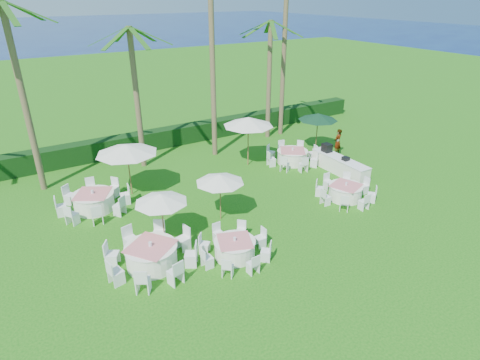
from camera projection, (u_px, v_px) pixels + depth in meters
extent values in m
plane|color=#145B0F|center=(250.00, 232.00, 17.44)|extent=(120.00, 120.00, 0.00)
cube|color=black|center=(151.00, 140.00, 26.42)|extent=(34.00, 1.00, 1.20)
plane|color=#081055|center=(18.00, 35.00, 95.94)|extent=(260.00, 260.00, 0.00)
cylinder|color=white|center=(152.00, 256.00, 15.16)|extent=(1.91, 1.91, 0.83)
cylinder|color=white|center=(151.00, 247.00, 14.98)|extent=(1.99, 1.99, 0.03)
cube|color=#DD7577|center=(150.00, 246.00, 14.97)|extent=(2.15, 2.15, 0.01)
cylinder|color=silver|center=(150.00, 244.00, 14.93)|extent=(0.13, 0.13, 0.18)
cube|color=white|center=(183.00, 239.00, 16.08)|extent=(0.56, 0.56, 0.99)
cube|color=white|center=(159.00, 233.00, 16.48)|extent=(0.64, 0.64, 0.99)
cube|color=white|center=(131.00, 238.00, 16.08)|extent=(0.56, 0.56, 0.99)
cube|color=white|center=(112.00, 254.00, 15.13)|extent=(0.64, 0.64, 0.99)
cube|color=white|center=(116.00, 272.00, 14.17)|extent=(0.56, 0.56, 0.99)
cube|color=white|center=(143.00, 280.00, 13.78)|extent=(0.64, 0.64, 0.99)
cube|color=white|center=(175.00, 272.00, 14.17)|extent=(0.56, 0.56, 0.99)
cube|color=white|center=(191.00, 254.00, 15.12)|extent=(0.64, 0.64, 0.99)
cylinder|color=white|center=(235.00, 249.00, 15.70)|extent=(1.58, 1.58, 0.68)
cylinder|color=white|center=(235.00, 241.00, 15.55)|extent=(1.64, 1.64, 0.03)
cube|color=#DD7577|center=(235.00, 241.00, 15.54)|extent=(1.64, 1.64, 0.01)
cylinder|color=silver|center=(235.00, 239.00, 15.50)|extent=(0.11, 0.11, 0.15)
cube|color=white|center=(241.00, 231.00, 16.76)|extent=(0.54, 0.54, 0.82)
cube|color=white|center=(219.00, 233.00, 16.60)|extent=(0.40, 0.40, 0.82)
cube|color=white|center=(204.00, 244.00, 15.89)|extent=(0.54, 0.54, 0.82)
cube|color=white|center=(207.00, 258.00, 15.05)|extent=(0.40, 0.40, 0.82)
cube|color=white|center=(228.00, 267.00, 14.57)|extent=(0.54, 0.54, 0.82)
cube|color=white|center=(253.00, 264.00, 14.74)|extent=(0.40, 0.40, 0.82)
cube|color=white|center=(266.00, 251.00, 15.45)|extent=(0.54, 0.54, 0.82)
cube|color=white|center=(260.00, 238.00, 16.29)|extent=(0.40, 0.40, 0.82)
cylinder|color=white|center=(345.00, 192.00, 20.10)|extent=(1.62, 1.62, 0.71)
cylinder|color=white|center=(346.00, 186.00, 19.95)|extent=(1.69, 1.69, 0.03)
cube|color=#DD7577|center=(346.00, 185.00, 19.94)|extent=(1.69, 1.69, 0.01)
cylinder|color=silver|center=(346.00, 184.00, 19.90)|extent=(0.11, 0.11, 0.15)
cube|color=white|center=(364.00, 185.00, 20.64)|extent=(0.41, 0.41, 0.85)
cube|color=white|center=(346.00, 181.00, 21.18)|extent=(0.56, 0.56, 0.85)
cube|color=white|center=(328.00, 182.00, 21.07)|extent=(0.41, 0.41, 0.85)
cube|color=white|center=(320.00, 188.00, 20.38)|extent=(0.56, 0.56, 0.85)
cube|color=white|center=(326.00, 197.00, 19.51)|extent=(0.41, 0.41, 0.85)
cube|color=white|center=(344.00, 203.00, 18.97)|extent=(0.56, 0.56, 0.85)
cube|color=white|center=(364.00, 201.00, 19.07)|extent=(0.41, 0.41, 0.85)
cube|color=white|center=(372.00, 194.00, 19.77)|extent=(0.56, 0.56, 0.85)
cylinder|color=white|center=(94.00, 202.00, 19.10)|extent=(1.86, 1.86, 0.81)
cylinder|color=white|center=(93.00, 194.00, 18.92)|extent=(1.94, 1.94, 0.03)
cube|color=#DD7577|center=(93.00, 193.00, 18.91)|extent=(2.06, 2.06, 0.01)
cylinder|color=silver|center=(92.00, 192.00, 18.88)|extent=(0.13, 0.13, 0.17)
cube|color=white|center=(113.00, 188.00, 20.29)|extent=(0.63, 0.63, 0.97)
cube|color=white|center=(91.00, 188.00, 20.27)|extent=(0.51, 0.51, 0.97)
cube|color=white|center=(70.00, 195.00, 19.55)|extent=(0.63, 0.63, 0.97)
cube|color=white|center=(61.00, 206.00, 18.54)|extent=(0.51, 0.51, 0.97)
cube|color=white|center=(72.00, 214.00, 17.84)|extent=(0.63, 0.63, 0.97)
cube|color=white|center=(97.00, 214.00, 17.86)|extent=(0.51, 0.51, 0.97)
cube|color=white|center=(119.00, 206.00, 18.58)|extent=(0.63, 0.63, 0.97)
cube|color=white|center=(125.00, 195.00, 19.59)|extent=(0.51, 0.51, 0.97)
cylinder|color=white|center=(292.00, 157.00, 24.30)|extent=(1.78, 1.78, 0.77)
cylinder|color=white|center=(293.00, 151.00, 24.13)|extent=(1.86, 1.86, 0.03)
cube|color=#DD7577|center=(293.00, 150.00, 24.12)|extent=(2.00, 2.00, 0.01)
cylinder|color=silver|center=(293.00, 149.00, 24.09)|extent=(0.12, 0.12, 0.16)
cube|color=white|center=(299.00, 148.00, 25.41)|extent=(0.60, 0.60, 0.93)
cube|color=white|center=(282.00, 148.00, 25.45)|extent=(0.51, 0.51, 0.93)
cube|color=white|center=(271.00, 152.00, 24.80)|extent=(0.60, 0.60, 0.93)
cube|color=white|center=(271.00, 159.00, 23.84)|extent=(0.51, 0.51, 0.93)
cube|color=white|center=(285.00, 164.00, 23.13)|extent=(0.60, 0.60, 0.93)
cube|color=white|center=(303.00, 164.00, 23.09)|extent=(0.51, 0.51, 0.93)
cube|color=white|center=(315.00, 159.00, 23.74)|extent=(0.60, 0.60, 0.93)
cube|color=white|center=(313.00, 153.00, 24.70)|extent=(0.51, 0.51, 0.93)
cylinder|color=brown|center=(163.00, 220.00, 16.24)|extent=(0.05, 0.05, 2.19)
cone|color=silver|center=(161.00, 198.00, 15.82)|extent=(2.15, 2.15, 0.39)
sphere|color=brown|center=(160.00, 195.00, 15.76)|extent=(0.09, 0.09, 0.09)
cylinder|color=brown|center=(220.00, 198.00, 17.99)|extent=(0.05, 0.05, 2.16)
cone|color=silver|center=(220.00, 178.00, 17.57)|extent=(2.18, 2.18, 0.39)
sphere|color=brown|center=(220.00, 176.00, 17.51)|extent=(0.09, 0.09, 0.09)
cylinder|color=brown|center=(129.00, 171.00, 20.15)|extent=(0.06, 0.06, 2.61)
cone|color=silver|center=(126.00, 149.00, 19.65)|extent=(3.05, 3.05, 0.47)
sphere|color=brown|center=(126.00, 146.00, 19.58)|extent=(0.10, 0.10, 0.10)
cylinder|color=brown|center=(248.00, 142.00, 23.59)|extent=(0.07, 0.07, 2.85)
cone|color=silver|center=(248.00, 121.00, 23.04)|extent=(2.94, 2.94, 0.51)
sphere|color=brown|center=(248.00, 118.00, 22.96)|extent=(0.11, 0.11, 0.11)
cylinder|color=brown|center=(317.00, 133.00, 25.87)|extent=(0.06, 0.06, 2.40)
cone|color=black|center=(318.00, 117.00, 25.41)|extent=(2.51, 2.51, 0.43)
sphere|color=brown|center=(318.00, 114.00, 25.35)|extent=(0.10, 0.10, 0.10)
cube|color=white|center=(340.00, 166.00, 22.94)|extent=(0.83, 3.90, 0.88)
cube|color=white|center=(340.00, 158.00, 22.75)|extent=(0.87, 3.95, 0.04)
cube|color=black|center=(327.00, 148.00, 23.54)|extent=(0.44, 0.54, 0.49)
cube|color=black|center=(346.00, 159.00, 22.40)|extent=(0.34, 0.34, 0.19)
imported|color=gray|center=(338.00, 142.00, 25.30)|extent=(0.71, 0.57, 1.71)
cylinder|color=brown|center=(25.00, 104.00, 19.31)|extent=(0.32, 0.32, 9.17)
cube|color=#174F13|center=(30.00, 11.00, 17.72)|extent=(2.14, 1.10, 1.00)
cube|color=#174F13|center=(23.00, 10.00, 18.49)|extent=(1.92, 1.57, 1.00)
cube|color=#174F13|center=(9.00, 12.00, 16.80)|extent=(0.57, 2.22, 1.00)
cylinder|color=brown|center=(137.00, 101.00, 22.43)|extent=(0.32, 0.32, 7.86)
cube|color=#174F13|center=(151.00, 36.00, 21.08)|extent=(2.12, 1.18, 1.00)
cube|color=#174F13|center=(142.00, 34.00, 21.87)|extent=(1.97, 1.49, 1.00)
cube|color=#174F13|center=(122.00, 34.00, 21.76)|extent=(0.47, 2.22, 1.00)
cube|color=#174F13|center=(108.00, 36.00, 20.85)|extent=(2.12, 1.18, 1.00)
cube|color=#174F13|center=(116.00, 38.00, 20.05)|extent=(1.97, 1.49, 1.00)
cube|color=#174F13|center=(139.00, 38.00, 20.17)|extent=(0.47, 2.22, 1.00)
cylinder|color=brown|center=(212.00, 57.00, 23.20)|extent=(0.32, 0.32, 12.05)
cylinder|color=brown|center=(269.00, 82.00, 27.22)|extent=(0.32, 0.32, 7.84)
cube|color=#174F13|center=(284.00, 27.00, 26.32)|extent=(2.22, 0.40, 1.00)
cube|color=#174F13|center=(268.00, 27.00, 26.74)|extent=(1.25, 2.09, 1.00)
cube|color=#174F13|center=(255.00, 27.00, 26.17)|extent=(1.44, 2.00, 1.00)
cube|color=#174F13|center=(257.00, 29.00, 25.19)|extent=(2.22, 0.40, 1.00)
cube|color=#174F13|center=(273.00, 29.00, 24.76)|extent=(1.25, 2.09, 1.00)
cube|color=#174F13|center=(287.00, 29.00, 25.33)|extent=(1.44, 2.00, 1.00)
cylinder|color=brown|center=(284.00, 59.00, 27.23)|extent=(0.32, 0.32, 10.64)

